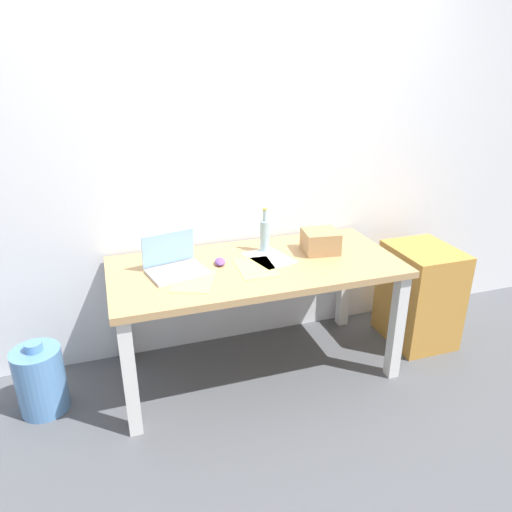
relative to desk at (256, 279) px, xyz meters
name	(u,v)px	position (x,y,z in m)	size (l,w,h in m)	color
ground_plane	(256,368)	(0.00, 0.00, -0.64)	(8.00, 8.00, 0.00)	#515459
back_wall	(233,152)	(0.00, 0.45, 0.66)	(5.20, 0.08, 2.60)	white
desk	(256,279)	(0.00, 0.00, 0.00)	(1.69, 0.78, 0.73)	tan
laptop_left	(174,264)	(-0.47, 0.04, 0.14)	(0.35, 0.31, 0.21)	silver
beer_bottle	(265,235)	(0.11, 0.17, 0.20)	(0.06, 0.06, 0.28)	#99B7C1
computer_mouse	(220,262)	(-0.20, 0.06, 0.11)	(0.06, 0.10, 0.03)	#724799
cardboard_box	(320,241)	(0.44, 0.06, 0.16)	(0.21, 0.20, 0.13)	tan
paper_sheet_near_back	(269,258)	(0.10, 0.06, 0.10)	(0.21, 0.30, 0.00)	white
paper_sheet_center	(256,268)	(-0.02, -0.05, 0.10)	(0.21, 0.30, 0.00)	#F4E06B
paper_sheet_front_left	(194,280)	(-0.39, -0.11, 0.10)	(0.21, 0.30, 0.00)	#F4E06B
water_cooler_jug	(41,380)	(-1.25, 0.02, -0.44)	(0.26, 0.26, 0.44)	#598CC6
filing_cabinet	(419,295)	(1.18, -0.01, -0.30)	(0.40, 0.48, 0.68)	#C68938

